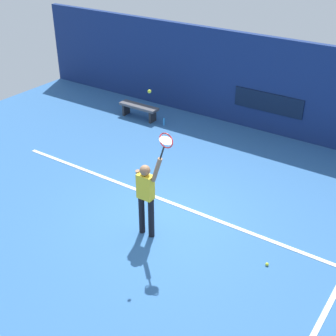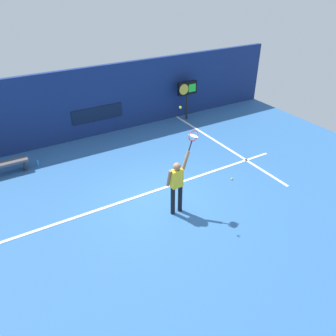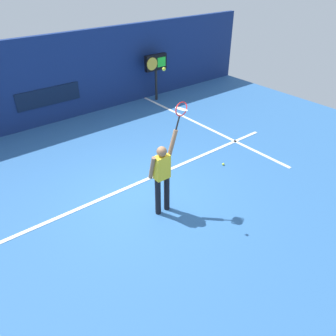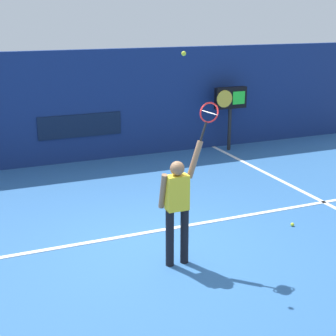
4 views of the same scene
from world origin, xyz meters
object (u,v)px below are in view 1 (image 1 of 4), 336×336
at_px(tennis_racket, 166,142).
at_px(tennis_ball, 149,91).
at_px(tennis_player, 146,194).
at_px(court_bench, 139,108).
at_px(water_bottle, 164,122).
at_px(spare_ball, 267,264).

distance_m(tennis_racket, tennis_ball, 0.98).
distance_m(tennis_player, tennis_racket, 1.43).
xyz_separation_m(tennis_racket, tennis_ball, (-0.39, 0.05, 0.90)).
relative_size(tennis_racket, court_bench, 0.45).
distance_m(tennis_player, court_bench, 6.30).
relative_size(tennis_racket, tennis_ball, 9.21).
height_order(tennis_player, court_bench, tennis_player).
bearing_deg(tennis_player, court_bench, 128.95).
height_order(tennis_ball, water_bottle, tennis_ball).
distance_m(tennis_racket, spare_ball, 3.15).
relative_size(tennis_player, court_bench, 1.41).
relative_size(tennis_player, tennis_racket, 3.15).
distance_m(tennis_ball, court_bench, 6.94).
xyz_separation_m(tennis_racket, court_bench, (-4.44, 4.88, -2.02)).
relative_size(tennis_ball, spare_ball, 1.00).
bearing_deg(spare_ball, water_bottle, 141.59).
bearing_deg(water_bottle, tennis_ball, -57.77).
bearing_deg(spare_ball, tennis_racket, -166.06).
height_order(tennis_player, tennis_racket, tennis_racket).
bearing_deg(court_bench, water_bottle, 0.00).
xyz_separation_m(tennis_ball, water_bottle, (-3.04, 4.83, -3.13)).
xyz_separation_m(court_bench, spare_ball, (6.51, -4.36, -0.30)).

